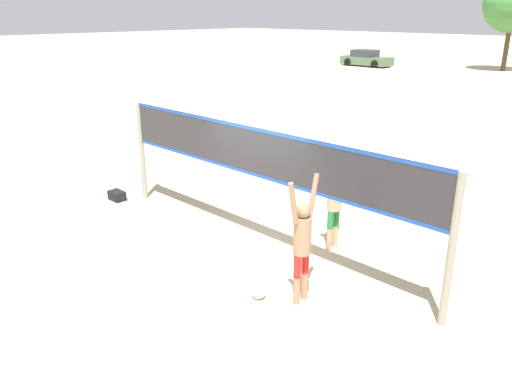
# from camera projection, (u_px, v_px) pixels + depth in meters

# --- Properties ---
(ground_plane) EXTENTS (200.00, 200.00, 0.00)m
(ground_plane) POSITION_uv_depth(u_px,v_px,m) (256.00, 245.00, 10.03)
(ground_plane) COLOR #C6B28C
(volleyball_net) EXTENTS (7.85, 0.12, 2.41)m
(volleyball_net) POSITION_uv_depth(u_px,v_px,m) (256.00, 163.00, 9.47)
(volleyball_net) COLOR gray
(volleyball_net) RESTS_ON ground_plane
(player_spiker) EXTENTS (0.28, 0.70, 2.11)m
(player_spiker) POSITION_uv_depth(u_px,v_px,m) (302.00, 239.00, 7.75)
(player_spiker) COLOR tan
(player_spiker) RESTS_ON ground_plane
(player_blocker) EXTENTS (0.28, 0.69, 2.02)m
(player_blocker) POSITION_uv_depth(u_px,v_px,m) (334.00, 198.00, 9.59)
(player_blocker) COLOR tan
(player_blocker) RESTS_ON ground_plane
(volleyball) EXTENTS (0.23, 0.23, 0.23)m
(volleyball) POSITION_uv_depth(u_px,v_px,m) (259.00, 292.00, 8.14)
(volleyball) COLOR white
(volleyball) RESTS_ON ground_plane
(gear_bag) EXTENTS (0.43, 0.28, 0.23)m
(gear_bag) POSITION_uv_depth(u_px,v_px,m) (117.00, 196.00, 12.41)
(gear_bag) COLOR black
(gear_bag) RESTS_ON ground_plane
(parked_car_far) EXTENTS (4.31, 1.93, 1.37)m
(parked_car_far) POSITION_uv_depth(u_px,v_px,m) (366.00, 59.00, 42.82)
(parked_car_far) COLOR #4C6B4C
(parked_car_far) RESTS_ON ground_plane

